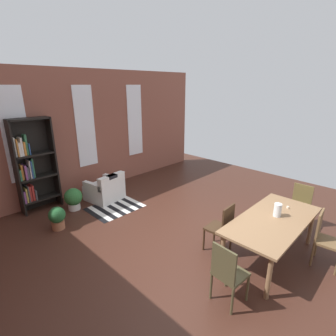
{
  "coord_description": "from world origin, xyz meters",
  "views": [
    {
      "loc": [
        -3.37,
        -2.57,
        2.94
      ],
      "look_at": [
        0.54,
        1.25,
        1.15
      ],
      "focal_mm": 27.13,
      "sensor_mm": 36.0,
      "label": 1
    }
  ],
  "objects_px": {
    "dining_chair_near_right": "(325,237)",
    "potted_plant_by_shelf": "(73,198)",
    "armchair_white": "(105,190)",
    "potted_plant_corner": "(57,217)",
    "vase_on_table": "(278,210)",
    "dining_chair_head_right": "(299,205)",
    "dining_chair_far_left": "(222,227)",
    "bookshelf_tall": "(32,166)",
    "dining_table": "(273,223)",
    "dining_chair_head_left": "(228,272)"
  },
  "relations": [
    {
      "from": "dining_chair_head_left",
      "to": "armchair_white",
      "type": "xyz_separation_m",
      "value": [
        0.7,
        4.16,
        -0.23
      ]
    },
    {
      "from": "dining_chair_far_left",
      "to": "potted_plant_corner",
      "type": "distance_m",
      "value": 3.42
    },
    {
      "from": "dining_chair_head_left",
      "to": "potted_plant_by_shelf",
      "type": "xyz_separation_m",
      "value": [
        -0.17,
        4.23,
        -0.22
      ]
    },
    {
      "from": "dining_chair_far_left",
      "to": "dining_chair_head_left",
      "type": "height_order",
      "value": "same"
    },
    {
      "from": "dining_chair_far_left",
      "to": "dining_chair_head_right",
      "type": "relative_size",
      "value": 1.0
    },
    {
      "from": "vase_on_table",
      "to": "bookshelf_tall",
      "type": "distance_m",
      "value": 5.4
    },
    {
      "from": "potted_plant_by_shelf",
      "to": "dining_chair_near_right",
      "type": "bearing_deg",
      "value": -67.66
    },
    {
      "from": "dining_table",
      "to": "dining_chair_far_left",
      "type": "xyz_separation_m",
      "value": [
        -0.46,
        0.71,
        -0.17
      ]
    },
    {
      "from": "potted_plant_by_shelf",
      "to": "dining_chair_far_left",
      "type": "bearing_deg",
      "value": -72.51
    },
    {
      "from": "dining_chair_head_right",
      "to": "potted_plant_corner",
      "type": "height_order",
      "value": "dining_chair_head_right"
    },
    {
      "from": "dining_chair_head_left",
      "to": "bookshelf_tall",
      "type": "height_order",
      "value": "bookshelf_tall"
    },
    {
      "from": "dining_chair_far_left",
      "to": "potted_plant_by_shelf",
      "type": "distance_m",
      "value": 3.7
    },
    {
      "from": "bookshelf_tall",
      "to": "potted_plant_by_shelf",
      "type": "bearing_deg",
      "value": -45.91
    },
    {
      "from": "dining_table",
      "to": "armchair_white",
      "type": "bearing_deg",
      "value": 99.65
    },
    {
      "from": "armchair_white",
      "to": "dining_chair_head_right",
      "type": "bearing_deg",
      "value": -63.08
    },
    {
      "from": "bookshelf_tall",
      "to": "armchair_white",
      "type": "relative_size",
      "value": 2.45
    },
    {
      "from": "vase_on_table",
      "to": "bookshelf_tall",
      "type": "relative_size",
      "value": 0.1
    },
    {
      "from": "armchair_white",
      "to": "potted_plant_corner",
      "type": "bearing_deg",
      "value": -160.42
    },
    {
      "from": "armchair_white",
      "to": "potted_plant_by_shelf",
      "type": "xyz_separation_m",
      "value": [
        -0.86,
        0.06,
        0.02
      ]
    },
    {
      "from": "vase_on_table",
      "to": "potted_plant_corner",
      "type": "height_order",
      "value": "vase_on_table"
    },
    {
      "from": "dining_chair_head_left",
      "to": "dining_chair_far_left",
      "type": "bearing_deg",
      "value": 36.63
    },
    {
      "from": "dining_chair_near_right",
      "to": "dining_chair_head_left",
      "type": "bearing_deg",
      "value": 159.04
    },
    {
      "from": "dining_chair_head_left",
      "to": "dining_table",
      "type": "bearing_deg",
      "value": -0.24
    },
    {
      "from": "dining_chair_near_right",
      "to": "potted_plant_corner",
      "type": "height_order",
      "value": "dining_chair_near_right"
    },
    {
      "from": "bookshelf_tall",
      "to": "dining_chair_head_left",
      "type": "bearing_deg",
      "value": -80.89
    },
    {
      "from": "vase_on_table",
      "to": "dining_chair_head_right",
      "type": "relative_size",
      "value": 0.25
    },
    {
      "from": "armchair_white",
      "to": "potted_plant_corner",
      "type": "distance_m",
      "value": 1.62
    },
    {
      "from": "dining_chair_far_left",
      "to": "potted_plant_by_shelf",
      "type": "xyz_separation_m",
      "value": [
        -1.11,
        3.52,
        -0.22
      ]
    },
    {
      "from": "dining_table",
      "to": "dining_chair_head_right",
      "type": "relative_size",
      "value": 2.18
    },
    {
      "from": "dining_table",
      "to": "bookshelf_tall",
      "type": "bearing_deg",
      "value": 114.2
    },
    {
      "from": "dining_table",
      "to": "potted_plant_corner",
      "type": "height_order",
      "value": "dining_table"
    },
    {
      "from": "dining_chair_near_right",
      "to": "bookshelf_tall",
      "type": "height_order",
      "value": "bookshelf_tall"
    },
    {
      "from": "dining_chair_far_left",
      "to": "dining_chair_head_right",
      "type": "height_order",
      "value": "same"
    },
    {
      "from": "dining_chair_head_left",
      "to": "potted_plant_by_shelf",
      "type": "height_order",
      "value": "dining_chair_head_left"
    },
    {
      "from": "vase_on_table",
      "to": "dining_chair_near_right",
      "type": "bearing_deg",
      "value": -65.56
    },
    {
      "from": "dining_chair_far_left",
      "to": "bookshelf_tall",
      "type": "height_order",
      "value": "bookshelf_tall"
    },
    {
      "from": "dining_chair_head_right",
      "to": "dining_table",
      "type": "bearing_deg",
      "value": -179.92
    },
    {
      "from": "armchair_white",
      "to": "dining_chair_far_left",
      "type": "bearing_deg",
      "value": -85.93
    },
    {
      "from": "dining_chair_far_left",
      "to": "dining_chair_head_right",
      "type": "distance_m",
      "value": 2.0
    },
    {
      "from": "bookshelf_tall",
      "to": "potted_plant_by_shelf",
      "type": "distance_m",
      "value": 1.2
    },
    {
      "from": "dining_chair_near_right",
      "to": "dining_chair_head_right",
      "type": "distance_m",
      "value": 1.19
    },
    {
      "from": "potted_plant_by_shelf",
      "to": "potted_plant_corner",
      "type": "xyz_separation_m",
      "value": [
        -0.66,
        -0.6,
        -0.03
      ]
    },
    {
      "from": "dining_chair_far_left",
      "to": "potted_plant_corner",
      "type": "height_order",
      "value": "dining_chair_far_left"
    },
    {
      "from": "dining_table",
      "to": "dining_chair_head_left",
      "type": "relative_size",
      "value": 2.18
    },
    {
      "from": "dining_chair_near_right",
      "to": "potted_plant_by_shelf",
      "type": "distance_m",
      "value": 5.35
    },
    {
      "from": "dining_chair_near_right",
      "to": "potted_plant_corner",
      "type": "relative_size",
      "value": 1.91
    },
    {
      "from": "potted_plant_by_shelf",
      "to": "potted_plant_corner",
      "type": "bearing_deg",
      "value": -137.48
    },
    {
      "from": "dining_table",
      "to": "bookshelf_tall",
      "type": "distance_m",
      "value": 5.35
    },
    {
      "from": "potted_plant_by_shelf",
      "to": "dining_chair_head_right",
      "type": "bearing_deg",
      "value": -54.84
    },
    {
      "from": "armchair_white",
      "to": "dining_chair_near_right",
      "type": "bearing_deg",
      "value": -76.55
    }
  ]
}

